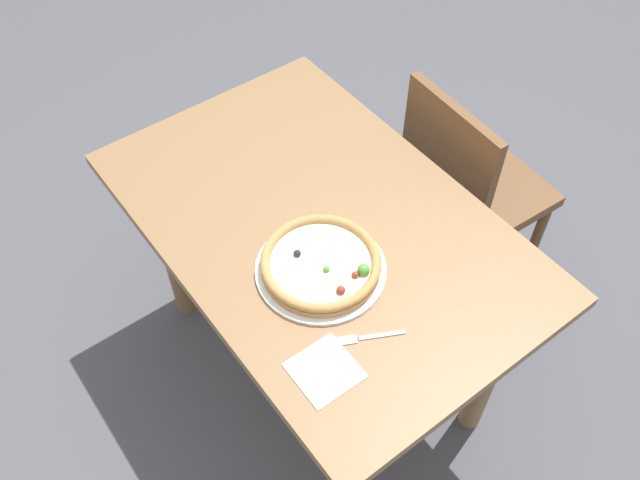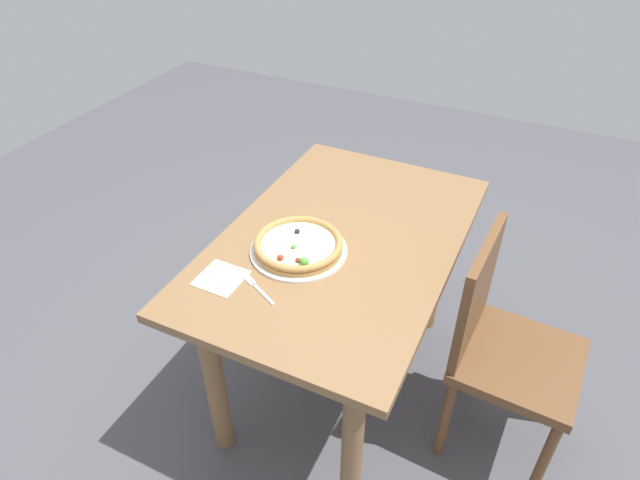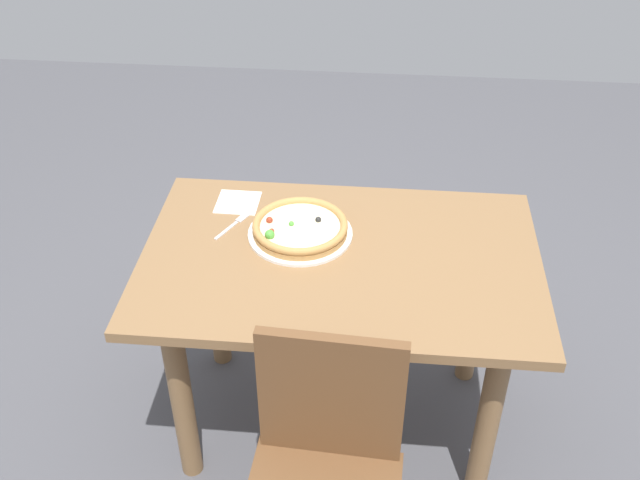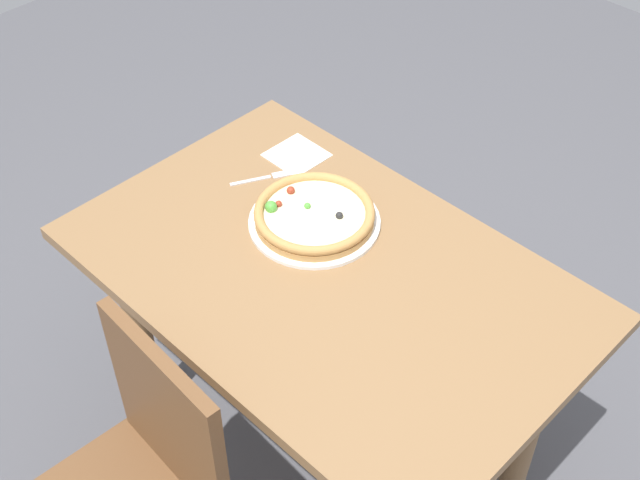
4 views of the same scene
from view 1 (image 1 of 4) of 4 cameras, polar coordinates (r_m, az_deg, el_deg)
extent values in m
plane|color=#4C4C51|center=(2.42, -0.04, -9.97)|extent=(6.00, 6.00, 0.00)
cube|color=olive|center=(1.81, -0.05, 1.29)|extent=(1.21, 0.78, 0.03)
cylinder|color=olive|center=(2.06, 13.99, -10.25)|extent=(0.07, 0.07, 0.71)
cylinder|color=olive|center=(2.45, -1.83, 5.15)|extent=(0.07, 0.07, 0.71)
cylinder|color=olive|center=(1.87, 2.42, -18.97)|extent=(0.07, 0.07, 0.71)
cylinder|color=olive|center=(2.30, -12.39, -0.55)|extent=(0.07, 0.07, 0.71)
cylinder|color=brown|center=(2.69, 12.54, 4.48)|extent=(0.04, 0.04, 0.42)
cylinder|color=brown|center=(2.56, 17.53, -0.21)|extent=(0.04, 0.04, 0.42)
cylinder|color=brown|center=(2.52, 6.84, 1.45)|extent=(0.04, 0.04, 0.42)
cylinder|color=brown|center=(2.38, 11.88, -3.76)|extent=(0.04, 0.04, 0.42)
cube|color=brown|center=(2.36, 13.14, 4.16)|extent=(0.42, 0.42, 0.04)
cube|color=brown|center=(2.10, 10.54, 6.46)|extent=(0.38, 0.05, 0.42)
cylinder|color=white|center=(1.69, 0.06, -2.48)|extent=(0.33, 0.33, 0.01)
cylinder|color=#B78447|center=(1.68, 0.06, -2.19)|extent=(0.30, 0.30, 0.02)
cylinder|color=beige|center=(1.67, 0.06, -1.95)|extent=(0.26, 0.26, 0.01)
torus|color=#B78447|center=(1.67, 0.06, -1.80)|extent=(0.30, 0.30, 0.02)
sphere|color=maroon|center=(1.64, 2.98, -2.93)|extent=(0.02, 0.02, 0.02)
sphere|color=#4C9E38|center=(1.65, 3.67, -2.50)|extent=(0.03, 0.03, 0.03)
sphere|color=#262626|center=(1.68, -1.92, -1.13)|extent=(0.02, 0.02, 0.02)
sphere|color=#4C9E38|center=(1.65, 0.54, -2.45)|extent=(0.02, 0.02, 0.02)
sphere|color=maroon|center=(1.62, 1.75, -4.22)|extent=(0.02, 0.02, 0.02)
cube|color=silver|center=(1.60, 5.23, -7.95)|extent=(0.06, 0.10, 0.00)
cube|color=silver|center=(1.59, 2.21, -8.41)|extent=(0.04, 0.05, 0.00)
cube|color=white|center=(1.55, 0.39, -10.88)|extent=(0.14, 0.14, 0.00)
camera|label=2|loc=(1.39, 71.75, 7.17)|focal=30.53mm
camera|label=3|loc=(2.68, 43.12, 42.48)|focal=41.73mm
camera|label=4|loc=(2.57, 7.96, 51.99)|focal=47.80mm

